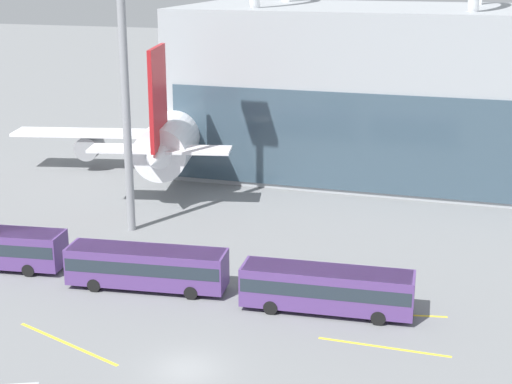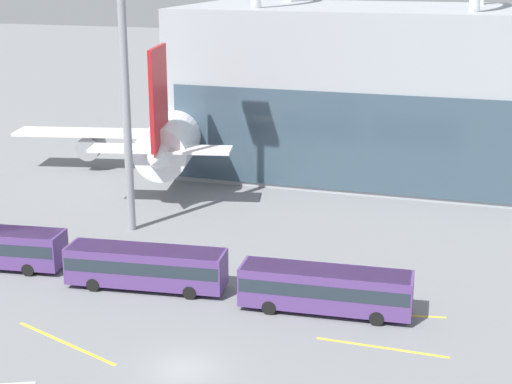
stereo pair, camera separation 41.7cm
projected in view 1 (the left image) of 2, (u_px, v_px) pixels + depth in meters
The scene contains 8 objects.
ground_plane at pixel (186, 369), 46.72m from camera, with size 440.00×440.00×0.00m, color slate.
airliner_at_gate_far at pixel (184, 125), 89.79m from camera, with size 39.11×37.99×15.60m.
shuttle_bus_1 at pixel (147, 265), 57.65m from camera, with size 12.08×4.08×3.11m.
shuttle_bus_2 at pixel (327, 287), 53.83m from camera, with size 12.01×3.60×3.11m.
floodlight_mast at pixel (122, 15), 65.33m from camera, with size 2.81×2.81×30.66m.
lane_stripe_0 at pixel (67, 344), 49.81m from camera, with size 9.32×0.25×0.01m, color yellow.
lane_stripe_1 at pixel (373, 313), 54.04m from camera, with size 10.17×0.25×0.01m, color yellow.
lane_stripe_3 at pixel (384, 347), 49.34m from camera, with size 8.40×0.25×0.01m, color yellow.
Camera 1 is at (16.16, -38.71, 23.50)m, focal length 55.00 mm.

